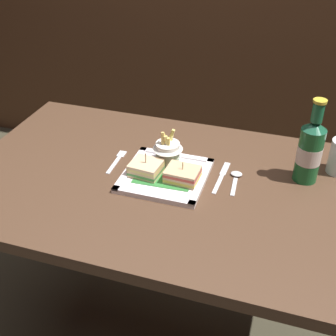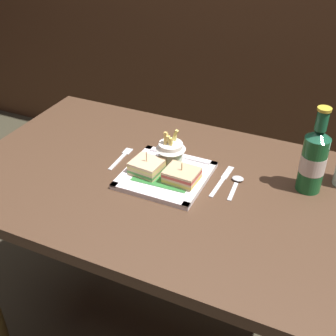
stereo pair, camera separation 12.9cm
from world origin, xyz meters
The scene contains 9 objects.
dining_table centered at (0.00, 0.00, 0.64)m, with size 1.27×0.76×0.75m.
square_plate centered at (-0.02, 0.01, 0.76)m, with size 0.25×0.25×0.02m.
sandwich_half_left centered at (-0.08, 0.00, 0.78)m, with size 0.10×0.09×0.07m.
sandwich_half_right centered at (0.04, 0.00, 0.78)m, with size 0.10×0.08×0.06m.
fries_cup centered at (-0.03, 0.08, 0.81)m, with size 0.09×0.09×0.11m.
beer_bottle centered at (0.38, 0.13, 0.86)m, with size 0.07×0.07×0.26m.
fork centered at (-0.20, 0.05, 0.76)m, with size 0.02×0.14×0.00m.
knife centered at (0.14, 0.07, 0.76)m, with size 0.02×0.17×0.00m.
spoon centered at (0.18, 0.07, 0.76)m, with size 0.04×0.12×0.01m.
Camera 1 is at (0.32, -1.02, 1.51)m, focal length 46.85 mm.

